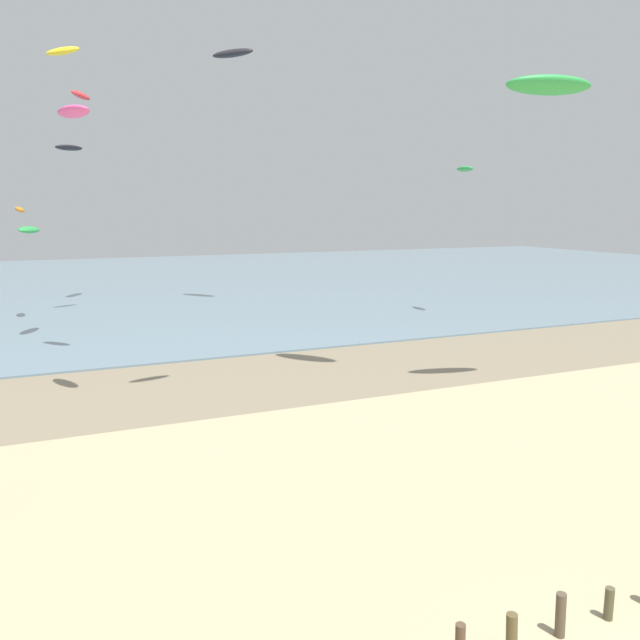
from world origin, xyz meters
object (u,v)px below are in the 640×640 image
kite_aloft_2 (73,112)px  kite_aloft_12 (20,210)px  kite_aloft_1 (62,51)px  kite_aloft_11 (549,85)px  kite_aloft_6 (81,95)px  kite_aloft_10 (465,169)px  kite_aloft_7 (69,148)px  kite_aloft_0 (29,230)px  kite_aloft_4 (232,53)px

kite_aloft_2 → kite_aloft_12: 21.66m
kite_aloft_1 → kite_aloft_11: size_ratio=0.58×
kite_aloft_1 → kite_aloft_6: kite_aloft_6 is taller
kite_aloft_2 → kite_aloft_10: (24.68, 11.63, -0.69)m
kite_aloft_7 → kite_aloft_10: kite_aloft_7 is taller
kite_aloft_2 → kite_aloft_7: (1.31, 22.86, 0.71)m
kite_aloft_2 → kite_aloft_0: bearing=-15.8°
kite_aloft_0 → kite_aloft_11: kite_aloft_11 is taller
kite_aloft_6 → kite_aloft_12: (-4.55, -6.11, -8.07)m
kite_aloft_7 → kite_aloft_2: bearing=56.5°
kite_aloft_12 → kite_aloft_7: bearing=116.0°
kite_aloft_0 → kite_aloft_6: (4.15, 12.41, 9.15)m
kite_aloft_1 → kite_aloft_2: bearing=-40.7°
kite_aloft_7 → kite_aloft_12: size_ratio=1.06×
kite_aloft_4 → kite_aloft_10: kite_aloft_4 is taller
kite_aloft_6 → kite_aloft_11: bearing=49.1°
kite_aloft_6 → kite_aloft_12: 11.10m
kite_aloft_2 → kite_aloft_7: size_ratio=1.00×
kite_aloft_2 → kite_aloft_4: 26.32m
kite_aloft_1 → kite_aloft_11: kite_aloft_1 is taller
kite_aloft_4 → kite_aloft_10: (12.34, -10.40, -8.11)m
kite_aloft_1 → kite_aloft_6: size_ratio=0.70×
kite_aloft_0 → kite_aloft_10: bearing=105.5°
kite_aloft_7 → kite_aloft_0: bearing=40.0°
kite_aloft_6 → kite_aloft_11: 35.39m
kite_aloft_6 → kite_aloft_1: bearing=20.3°
kite_aloft_1 → kite_aloft_12: 15.88m
kite_aloft_0 → kite_aloft_1: 11.25m
kite_aloft_10 → kite_aloft_12: size_ratio=1.02×
kite_aloft_2 → kite_aloft_7: kite_aloft_7 is taller
kite_aloft_0 → kite_aloft_12: kite_aloft_12 is taller
kite_aloft_1 → kite_aloft_12: bearing=149.9°
kite_aloft_4 → kite_aloft_12: kite_aloft_4 is taller
kite_aloft_4 → kite_aloft_7: size_ratio=1.69×
kite_aloft_1 → kite_aloft_12: size_ratio=1.02×
kite_aloft_2 → kite_aloft_7: bearing=-24.8°
kite_aloft_6 → kite_aloft_10: 27.66m
kite_aloft_0 → kite_aloft_4: kite_aloft_4 is taller
kite_aloft_4 → kite_aloft_11: kite_aloft_4 is taller
kite_aloft_0 → kite_aloft_2: size_ratio=1.12×
kite_aloft_6 → kite_aloft_12: kite_aloft_6 is taller
kite_aloft_0 → kite_aloft_12: size_ratio=1.19×
kite_aloft_0 → kite_aloft_7: size_ratio=1.12×
kite_aloft_4 → kite_aloft_12: bearing=-124.2°
kite_aloft_2 → kite_aloft_11: size_ratio=0.61×
kite_aloft_2 → kite_aloft_11: (15.86, -5.20, 1.16)m
kite_aloft_10 → kite_aloft_12: 28.42m
kite_aloft_1 → kite_aloft_4: (12.10, 14.94, 4.01)m
kite_aloft_4 → kite_aloft_10: 18.06m
kite_aloft_1 → kite_aloft_2: 7.87m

